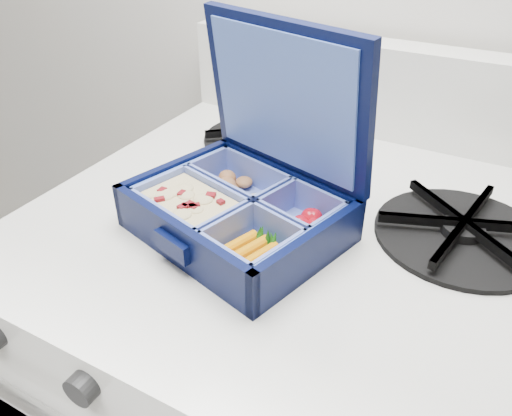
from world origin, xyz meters
The scene contains 4 objects.
bento_box centered at (-0.21, 1.61, 0.91)m, with size 0.22×0.17×0.05m, color black, non-canonical shape.
burner_grate centered at (0.02, 1.72, 0.89)m, with size 0.19×0.19×0.03m, color black.
burner_grate_rear centered at (-0.29, 1.83, 0.89)m, with size 0.18×0.18×0.02m, color black.
fork centered at (-0.17, 1.72, 0.88)m, with size 0.02×0.17×0.01m, color silver, non-canonical shape.
Camera 1 is at (0.03, 1.22, 1.21)m, focal length 35.00 mm.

